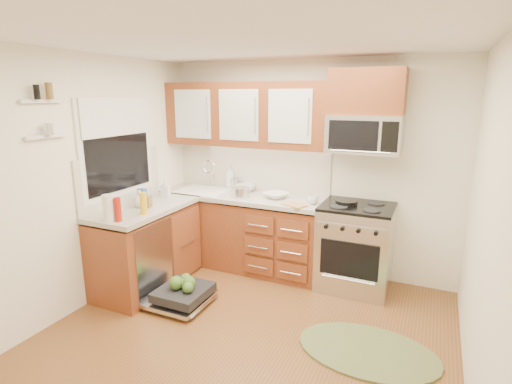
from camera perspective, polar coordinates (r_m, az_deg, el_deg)
The scene contains 38 objects.
floor at distance 3.75m, azimuth -1.92°, elevation -20.44°, with size 3.50×3.50×0.00m, color brown.
ceiling at distance 3.13m, azimuth -2.31°, elevation 21.01°, with size 3.50×3.50×0.00m, color white.
wall_back at distance 4.81m, azimuth 7.24°, elevation 3.38°, with size 3.50×0.04×2.50m, color white.
wall_front at distance 1.92m, azimuth -26.80°, elevation -14.18°, with size 3.50×0.04×2.50m, color white.
wall_left at distance 4.27m, azimuth -23.62°, elevation 1.04°, with size 0.04×3.50×2.50m, color white.
wall_right at distance 2.92m, azimuth 30.47°, elevation -5.19°, with size 0.04×3.50×2.50m, color white.
base_cabinet_back at distance 5.01m, azimuth -2.06°, elevation -5.86°, with size 2.05×0.60×0.85m, color maroon.
base_cabinet_left at distance 4.66m, azimuth -15.34°, elevation -7.89°, with size 0.60×1.25×0.85m, color maroon.
countertop_back at distance 4.86m, azimuth -2.16°, elevation -0.62°, with size 2.07×0.64×0.05m, color beige.
countertop_left at distance 4.51m, azimuth -15.62°, elevation -2.29°, with size 0.64×1.27×0.05m, color beige.
backsplash_back at distance 5.06m, azimuth -0.70°, elevation 3.54°, with size 2.05×0.02×0.57m, color silver.
backsplash_left at distance 4.63m, azimuth -18.68°, elevation 1.86°, with size 0.02×1.25×0.57m, color silver.
upper_cabinets at distance 4.84m, azimuth -1.54°, elevation 11.01°, with size 2.05×0.35×0.75m, color maroon, non-canonical shape.
cabinet_over_mw at distance 4.41m, azimuth 15.61°, elevation 13.65°, with size 0.76×0.35×0.47m, color maroon.
range at distance 4.56m, azimuth 13.98°, elevation -7.62°, with size 0.76×0.64×0.95m, color silver, non-canonical shape.
microwave at distance 4.40m, azimuth 15.19°, elevation 7.99°, with size 0.76×0.38×0.40m, color silver, non-canonical shape.
sink at distance 5.12m, azimuth -7.52°, elevation -1.15°, with size 0.62×0.50×0.26m, color white, non-canonical shape.
dishwasher at distance 4.30m, azimuth -10.75°, elevation -14.30°, with size 0.70×0.60×0.20m, color silver, non-canonical shape.
window at distance 4.56m, azimuth -19.22°, elevation 5.99°, with size 0.03×1.05×1.05m, color white, non-canonical shape.
window_blind at distance 4.51m, azimuth -19.31°, elevation 10.13°, with size 0.02×0.96×0.40m, color white.
shelf_upper at distance 3.94m, azimuth -28.26°, elevation 11.36°, with size 0.04×0.40×0.03m, color white.
shelf_lower at distance 3.96m, azimuth -27.76°, elevation 7.04°, with size 0.04×0.40×0.03m, color white.
rug at distance 3.73m, azimuth 15.62°, elevation -21.02°, with size 1.17×0.76×0.02m, color olive, non-canonical shape.
skillet at distance 4.43m, azimuth 12.79°, elevation -1.43°, with size 0.24×0.24×0.04m, color black.
stock_pot at distance 4.69m, azimuth -2.05°, elevation -0.06°, with size 0.20×0.20×0.12m, color silver.
cutting_board at distance 4.37m, azimuth 5.50°, elevation -1.85°, with size 0.26×0.16×0.02m, color #A57A4B.
canister at distance 5.11m, azimuth -3.10°, elevation 1.25°, with size 0.10×0.10×0.15m, color silver.
paper_towel_roll at distance 4.06m, azimuth -20.27°, elevation -2.15°, with size 0.12×0.12×0.26m, color white.
mustard_bottle at distance 4.18m, azimuth -15.78°, elevation -1.58°, with size 0.07×0.07×0.23m, color gold.
red_bottle at distance 4.01m, azimuth -19.12°, elevation -2.38°, with size 0.06×0.06×0.24m, color #B21B0E.
wooden_box at distance 4.45m, azimuth -15.55°, elevation -1.34°, with size 0.12×0.09×0.12m, color brown.
blue_carton at distance 4.64m, azimuth -15.94°, elevation -0.52°, with size 0.10×0.06×0.16m, color #225BA3.
bowl_a at distance 4.67m, azimuth 2.87°, elevation -0.48°, with size 0.27×0.27×0.07m, color #999999.
bowl_b at distance 5.00m, azimuth -1.61°, elevation 0.55°, with size 0.26×0.26×0.08m, color #999999.
cup at distance 4.45m, azimuth 8.13°, elevation -1.15°, with size 0.12×0.12×0.09m, color #999999.
soap_bottle_a at distance 5.15m, azimuth -3.73°, elevation 2.24°, with size 0.12×0.12×0.31m, color #999999.
soap_bottle_b at distance 4.85m, azimuth -12.81°, elevation 0.57°, with size 0.09×0.10×0.21m, color #999999.
soap_bottle_c at distance 4.46m, azimuth -16.24°, elevation -0.92°, with size 0.15×0.15×0.19m, color #999999.
Camera 1 is at (1.39, -2.77, 2.10)m, focal length 28.00 mm.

